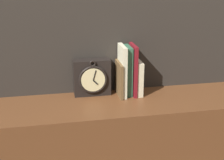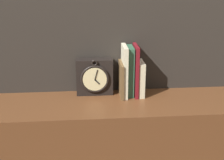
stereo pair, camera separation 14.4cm
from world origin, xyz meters
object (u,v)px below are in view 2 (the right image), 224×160
Objects in this scene: book_slot0_brown at (121,79)px; book_slot3_maroon at (136,71)px; clock at (95,77)px; book_slot4_cream at (140,78)px; book_slot1_cream at (124,71)px; book_slot2_green at (130,71)px.

book_slot3_maroon is (0.07, 0.01, 0.04)m from book_slot0_brown.
book_slot0_brown is at bearing -14.40° from clock.
clock reaches higher than book_slot0_brown.
clock is at bearing 165.60° from book_slot0_brown.
book_slot4_cream is at bearing 6.16° from book_slot3_maroon.
book_slot1_cream reaches higher than book_slot2_green.
book_slot0_brown is at bearing -175.01° from book_slot3_maroon.
book_slot2_green is at bearing -6.08° from clock.
book_slot0_brown is 0.05m from book_slot1_cream.
book_slot3_maroon is at bearing -16.42° from book_slot2_green.
book_slot0_brown is 0.69× the size of book_slot2_green.
clock is 0.23m from book_slot4_cream.
book_slot0_brown is 0.08m from book_slot3_maroon.
book_slot1_cream is (0.02, 0.00, 0.04)m from book_slot0_brown.
clock is at bearing 168.68° from book_slot1_cream.
book_slot2_green is at bearing 21.99° from book_slot1_cream.
book_slot3_maroon reaches higher than book_slot4_cream.
book_slot2_green reaches higher than clock.
book_slot2_green is (0.17, -0.02, 0.03)m from clock.
book_slot3_maroon is (0.03, -0.01, 0.00)m from book_slot2_green.
book_slot3_maroon reaches higher than book_slot1_cream.
book_slot3_maroon is at bearing 2.43° from book_slot1_cream.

